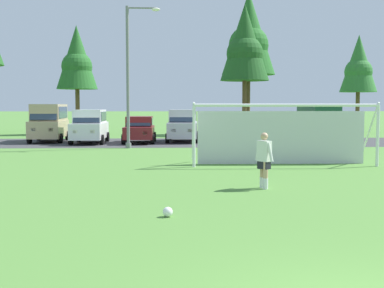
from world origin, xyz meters
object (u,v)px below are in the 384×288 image
(player_defender_far, at_px, (264,161))
(parked_car_slot_far_right, at_px, (319,121))
(parked_car_slot_center, at_px, (183,125))
(street_lamp, at_px, (131,75))
(soccer_goal, at_px, (282,133))
(parked_car_slot_center_right, at_px, (250,129))
(soccer_ball, at_px, (168,212))
(parked_car_slot_right, at_px, (287,129))
(parked_car_slot_center_left, at_px, (139,129))
(parked_car_slot_far_left, at_px, (49,122))
(parked_car_slot_left, at_px, (90,126))

(player_defender_far, bearing_deg, parked_car_slot_far_right, 68.92)
(parked_car_slot_center, height_order, street_lamp, street_lamp)
(soccer_goal, distance_m, parked_car_slot_center_right, 12.93)
(street_lamp, bearing_deg, soccer_ball, -83.35)
(parked_car_slot_right, bearing_deg, soccer_ball, -109.46)
(parked_car_slot_center_left, height_order, parked_car_slot_center, parked_car_slot_center)
(soccer_goal, distance_m, parked_car_slot_far_right, 14.80)
(parked_car_slot_far_left, relative_size, parked_car_slot_far_right, 1.00)
(parked_car_slot_far_right, bearing_deg, parked_car_slot_center, -178.00)
(parked_car_slot_center_left, bearing_deg, parked_car_slot_left, -178.24)
(player_defender_far, xyz_separation_m, parked_car_slot_left, (-7.86, 18.26, 0.29))
(parked_car_slot_center_right, bearing_deg, parked_car_slot_right, 0.65)
(soccer_ball, xyz_separation_m, player_defender_far, (2.81, 3.63, 0.71))
(soccer_ball, xyz_separation_m, soccer_goal, (4.70, 9.61, 1.18))
(parked_car_slot_center_left, bearing_deg, street_lamp, -93.34)
(parked_car_slot_far_left, distance_m, parked_car_slot_center, 9.00)
(soccer_ball, xyz_separation_m, parked_car_slot_center_left, (-1.86, 21.99, 0.77))
(soccer_goal, bearing_deg, parked_car_slot_right, 75.84)
(soccer_ball, height_order, street_lamp, street_lamp)
(player_defender_far, relative_size, parked_car_slot_center, 0.35)
(parked_car_slot_left, relative_size, street_lamp, 0.58)
(soccer_ball, distance_m, parked_car_slot_center, 22.99)
(parked_car_slot_left, distance_m, parked_car_slot_right, 13.04)
(soccer_ball, distance_m, parked_car_slot_right, 23.92)
(player_defender_far, height_order, parked_car_slot_right, parked_car_slot_right)
(soccer_goal, bearing_deg, parked_car_slot_center_left, 117.91)
(street_lamp, bearing_deg, parked_car_slot_center, 58.28)
(parked_car_slot_right, distance_m, street_lamp, 11.53)
(street_lamp, bearing_deg, soccer_goal, -50.78)
(soccer_goal, distance_m, street_lamp, 11.12)
(player_defender_far, bearing_deg, parked_car_slot_right, 74.73)
(parked_car_slot_center_left, distance_m, parked_car_slot_far_right, 12.31)
(parked_car_slot_left, xyz_separation_m, parked_car_slot_center_left, (3.20, 0.10, -0.24))
(parked_car_slot_center, bearing_deg, parked_car_slot_far_right, 2.00)
(soccer_ball, bearing_deg, parked_car_slot_center, 87.50)
(parked_car_slot_far_left, relative_size, parked_car_slot_left, 1.06)
(soccer_ball, distance_m, player_defender_far, 4.64)
(soccer_ball, bearing_deg, parked_car_slot_far_left, 108.86)
(parked_car_slot_far_left, xyz_separation_m, parked_car_slot_center_left, (6.12, -1.37, -0.47))
(parked_car_slot_center, xyz_separation_m, parked_car_slot_right, (6.96, -0.41, -0.24))
(soccer_ball, bearing_deg, parked_car_slot_center_left, 94.83)
(soccer_ball, relative_size, parked_car_slot_far_left, 0.04)
(player_defender_far, relative_size, parked_car_slot_left, 0.36)
(soccer_goal, bearing_deg, parked_car_slot_far_right, 67.46)
(soccer_ball, xyz_separation_m, street_lamp, (-2.09, 17.94, 4.03))
(parked_car_slot_left, relative_size, parked_car_slot_right, 1.09)
(parked_car_slot_center, xyz_separation_m, street_lamp, (-3.10, -5.01, 3.03))
(parked_car_slot_left, distance_m, parked_car_slot_far_right, 15.49)
(parked_car_slot_center_left, bearing_deg, soccer_goal, -62.09)
(soccer_goal, xyz_separation_m, parked_car_slot_far_right, (5.67, 13.67, 0.05))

